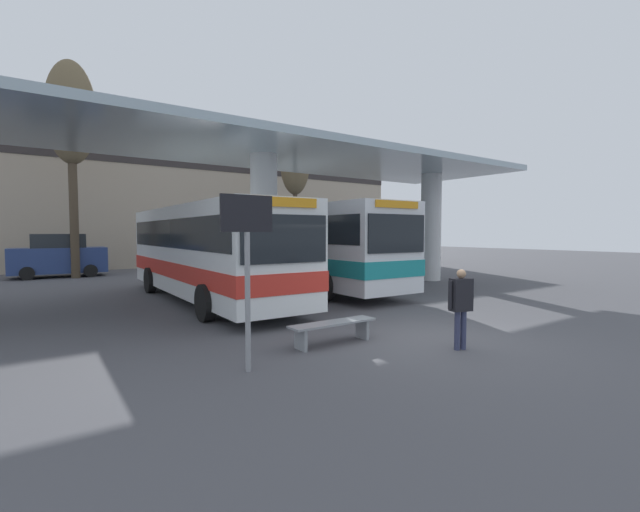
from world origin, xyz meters
TOP-DOWN VIEW (x-y plane):
  - ground_plane at (0.00, 0.00)m, footprint 100.00×100.00m
  - townhouse_backdrop at (0.00, 23.11)m, footprint 40.00×0.58m
  - station_canopy at (0.00, 7.69)m, footprint 22.88×6.55m
  - transit_bus_left_bay at (-2.02, 7.93)m, footprint 2.88×10.88m
  - transit_bus_center_bay at (2.36, 8.88)m, footprint 2.97×11.30m
  - waiting_bench_near_pillar at (-1.99, 0.96)m, footprint 1.96×0.44m
  - info_sign_platform at (-4.16, 0.39)m, footprint 0.90×0.09m
  - pedestrian_waiting at (-0.21, -0.80)m, footprint 0.58×0.33m
  - poplar_tree_behind_left at (-4.88, 18.62)m, footprint 2.31×2.31m
  - poplar_tree_behind_right at (7.74, 18.00)m, footprint 1.96×1.96m
  - parked_car_street at (-5.53, 19.65)m, footprint 4.39×2.06m

SIDE VIEW (x-z plane):
  - ground_plane at x=0.00m, z-range 0.00..0.00m
  - waiting_bench_near_pillar at x=-1.99m, z-range 0.12..0.58m
  - pedestrian_waiting at x=-0.21m, z-range 0.17..1.75m
  - parked_car_street at x=-5.53m, z-range -0.04..2.17m
  - transit_bus_left_bay at x=-2.02m, z-range 0.18..3.30m
  - transit_bus_center_bay at x=2.36m, z-range 0.20..3.48m
  - info_sign_platform at x=-4.16m, z-range 0.62..3.51m
  - station_canopy at x=0.00m, z-range 1.79..7.09m
  - townhouse_backdrop at x=0.00m, z-range 0.72..9.39m
  - poplar_tree_behind_right at x=7.74m, z-range 2.26..11.32m
  - poplar_tree_behind_left at x=-4.88m, z-range 2.64..13.38m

